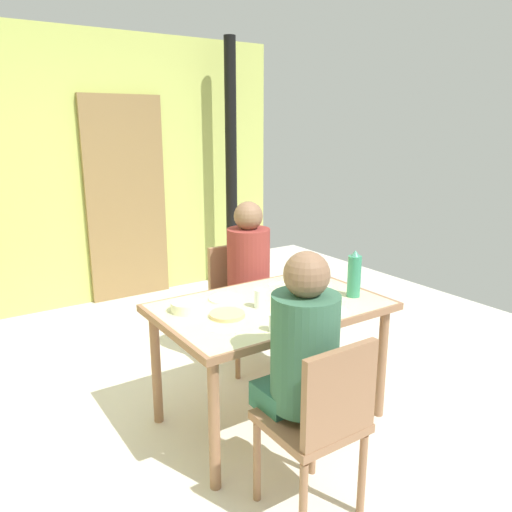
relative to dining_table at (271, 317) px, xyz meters
The scene contains 19 objects.
ground_plane 0.79m from the dining_table, 155.96° to the left, with size 6.59×6.59×0.00m, color silver.
wall_back 2.81m from the dining_table, 98.35° to the left, with size 4.38×0.10×2.57m, color #BBC762.
door_wooden 2.66m from the dining_table, 87.39° to the left, with size 0.80×0.05×2.00m, color olive.
stove_pipe_column 2.71m from the dining_table, 63.55° to the left, with size 0.12×0.12×2.57m, color black.
dining_table is the anchor object (origin of this frame).
chair_near_diner 0.83m from the dining_table, 109.94° to the right, with size 0.40×0.40×0.87m.
chair_far_diner 0.83m from the dining_table, 70.64° to the left, with size 0.40×0.40×0.87m.
person_near_diner 0.70m from the dining_table, 113.80° to the right, with size 0.30×0.37×0.77m.
person_far_diner 0.70m from the dining_table, 66.87° to the left, with size 0.30×0.37×0.77m.
water_bottle_green_near 0.56m from the dining_table, 19.10° to the right, with size 0.08×0.08×0.28m.
serving_bowl_center 0.49m from the dining_table, 160.33° to the left, with size 0.17×0.17×0.06m, color silver.
dinner_plate_near_left 0.29m from the dining_table, 131.17° to the left, with size 0.19×0.19×0.01m, color white.
dinner_plate_near_right 0.43m from the dining_table, 16.24° to the left, with size 0.21×0.21×0.01m, color white.
dinner_plate_far_center 0.35m from the dining_table, 54.00° to the right, with size 0.19×0.19×0.01m, color white.
drinking_glass_by_near_diner 0.16m from the dining_table, behind, with size 0.06×0.06×0.10m, color silver.
drinking_glass_by_far_diner 0.41m from the dining_table, 122.42° to the right, with size 0.06×0.06×0.09m, color silver.
bread_plate_sliced 0.32m from the dining_table, behind, with size 0.19×0.19×0.02m, color #DBB77A.
cutlery_knife_near 0.39m from the dining_table, 47.88° to the left, with size 0.15×0.02×0.00m, color silver.
cutlery_fork_near 0.48m from the dining_table, 156.03° to the right, with size 0.15×0.02×0.00m, color silver.
Camera 1 is at (-1.19, -2.38, 1.74)m, focal length 35.42 mm.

